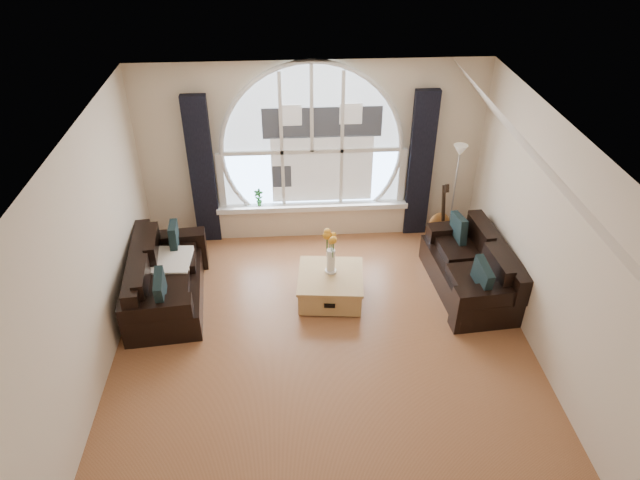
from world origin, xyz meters
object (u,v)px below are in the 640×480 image
Objects in this scene: vase_flowers at (331,247)px; potted_plant at (259,198)px; sofa_left at (166,277)px; coffee_chest at (330,285)px; sofa_right at (471,265)px; floor_lamp at (454,195)px; guitar at (441,212)px.

vase_flowers is 1.79m from potted_plant.
sofa_left reaches higher than coffee_chest.
sofa_left is 2.45× the size of vase_flowers.
sofa_left is at bearing 179.93° from vase_flowers.
sofa_right is at bearing -28.14° from potted_plant.
potted_plant is (-2.88, 0.32, -0.11)m from floor_lamp.
potted_plant reaches higher than sofa_right.
vase_flowers is (0.01, 0.07, 0.56)m from coffee_chest.
sofa_left is 2.02× the size of coffee_chest.
floor_lamp is (1.92, 1.26, 0.59)m from coffee_chest.
sofa_right is 1.06× the size of floor_lamp.
guitar is (-0.16, -0.03, -0.27)m from floor_lamp.
floor_lamp reaches higher than sofa_right.
sofa_right is 1.60× the size of guitar.
sofa_left is at bearing -127.99° from potted_plant.
vase_flowers is 2.25m from floor_lamp.
floor_lamp is at bearing -6.44° from potted_plant.
coffee_chest is at bearing -58.67° from potted_plant.
vase_flowers is 0.44× the size of floor_lamp.
potted_plant reaches higher than sofa_left.
floor_lamp reaches higher than vase_flowers.
coffee_chest is 0.80× the size of guitar.
sofa_right is 1.89m from coffee_chest.
vase_flowers is 2.11m from guitar.
sofa_right is at bearing -5.78° from sofa_left.
coffee_chest is at bearing -155.81° from guitar.
potted_plant is (-0.96, 1.58, 0.48)m from coffee_chest.
vase_flowers is at bearing 90.47° from coffee_chest.
sofa_left is 2.15m from coffee_chest.
vase_flowers is at bearing -5.60° from sofa_left.
sofa_left is 6.34× the size of potted_plant.
guitar is at bearing 10.94° from sofa_left.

